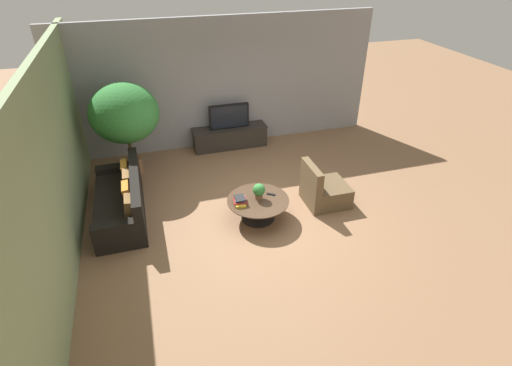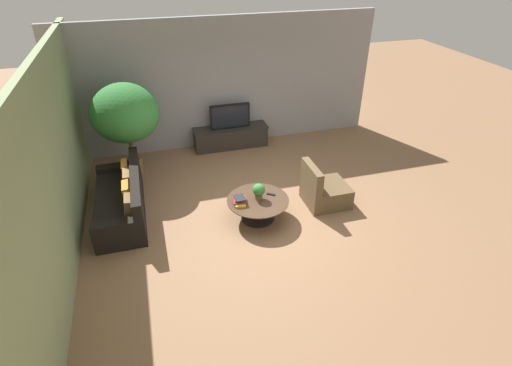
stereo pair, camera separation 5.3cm
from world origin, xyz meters
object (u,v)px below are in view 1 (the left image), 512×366
(media_console, at_px, (230,137))
(television, at_px, (229,116))
(couch_by_wall, at_px, (122,202))
(potted_plant_tabletop, at_px, (259,191))
(armchair_wicker, at_px, (323,191))
(coffee_table, at_px, (258,205))
(potted_palm_tall, at_px, (124,114))

(media_console, height_order, television, television)
(couch_by_wall, height_order, potted_plant_tabletop, couch_by_wall)
(television, distance_m, armchair_wicker, 3.16)
(coffee_table, bearing_deg, armchair_wicker, 5.23)
(coffee_table, xyz_separation_m, couch_by_wall, (-2.36, 0.81, 0.00))
(coffee_table, height_order, potted_plant_tabletop, potted_plant_tabletop)
(coffee_table, distance_m, armchair_wicker, 1.36)
(armchair_wicker, xyz_separation_m, potted_plant_tabletop, (-1.33, -0.10, 0.31))
(coffee_table, bearing_deg, couch_by_wall, 160.99)
(media_console, distance_m, couch_by_wall, 3.36)
(armchair_wicker, bearing_deg, television, 22.05)
(potted_palm_tall, relative_size, potted_plant_tabletop, 6.52)
(coffee_table, xyz_separation_m, armchair_wicker, (1.35, 0.12, -0.02))
(media_console, relative_size, couch_by_wall, 0.83)
(television, bearing_deg, media_console, 90.00)
(television, height_order, couch_by_wall, television)
(couch_by_wall, height_order, armchair_wicker, armchair_wicker)
(couch_by_wall, relative_size, armchair_wicker, 2.51)
(couch_by_wall, height_order, potted_palm_tall, potted_palm_tall)
(potted_palm_tall, xyz_separation_m, potted_plant_tabletop, (2.14, -2.33, -0.79))
(coffee_table, relative_size, armchair_wicker, 1.31)
(television, relative_size, potted_palm_tall, 0.48)
(coffee_table, xyz_separation_m, potted_plant_tabletop, (0.02, 0.02, 0.29))
(coffee_table, relative_size, potted_palm_tall, 0.56)
(media_console, height_order, couch_by_wall, couch_by_wall)
(potted_palm_tall, bearing_deg, potted_plant_tabletop, -47.44)
(armchair_wicker, bearing_deg, couch_by_wall, 79.48)
(armchair_wicker, relative_size, potted_plant_tabletop, 2.80)
(media_console, bearing_deg, armchair_wicker, -67.96)
(television, bearing_deg, armchair_wicker, -67.95)
(television, relative_size, potted_plant_tabletop, 3.10)
(armchair_wicker, distance_m, potted_palm_tall, 4.27)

